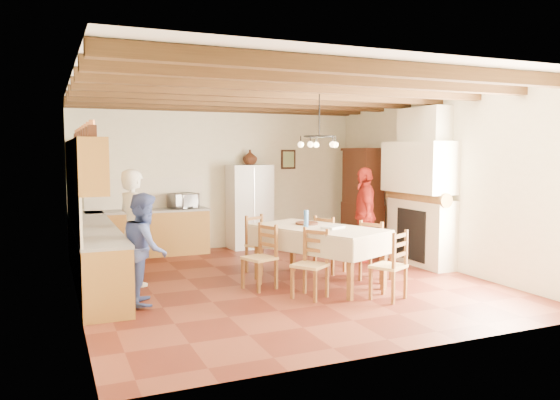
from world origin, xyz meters
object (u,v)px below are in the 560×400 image
Objects in this scene: person_man at (134,227)px; refrigerator at (248,206)px; chair_right_near at (376,250)px; chair_end_far at (261,244)px; person_woman_blue at (145,248)px; hutch at (362,198)px; chair_left_near at (310,264)px; chair_right_far at (330,244)px; chair_left_far at (259,257)px; microwave at (183,201)px; chair_end_near at (388,265)px; person_woman_red at (364,215)px; dining_table at (319,233)px.

refrigerator is at bearing -70.95° from person_man.
chair_end_far is at bearing 19.23° from chair_right_near.
person_man is at bearing 8.98° from person_woman_blue.
hutch is 4.23m from chair_left_near.
person_woman_blue reaches higher than chair_right_far.
chair_left_far is 1.89m from chair_right_near.
person_man is at bearing 41.20° from chair_right_near.
chair_right_near is 4.17m from microwave.
microwave is at bearing 170.73° from hutch.
refrigerator reaches higher than chair_end_near.
person_man is at bearing -138.47° from microwave.
chair_right_far is at bearing -67.75° from person_woman_blue.
chair_left_far is 1.79× the size of microwave.
chair_right_near is (0.84, -3.59, -0.39)m from refrigerator.
microwave is at bearing -96.19° from chair_end_near.
chair_right_far is 1.00× the size of chair_end_near.
chair_right_near is (1.41, 0.52, 0.00)m from chair_left_near.
chair_left_near is at bearing -96.65° from person_woman_blue.
person_woman_blue is at bearing 76.45° from chair_right_far.
chair_right_near is 0.55× the size of person_woman_red.
chair_end_far is at bearing -89.67° from microwave.
dining_table is at bearing -79.49° from person_woman_blue.
chair_right_far is 0.55× the size of person_woman_red.
dining_table is 2.36× the size of chair_right_far.
hutch reaches higher than chair_right_far.
chair_end_far is at bearing 146.96° from chair_left_near.
person_woman_red is at bearing -142.62° from chair_end_near.
person_woman_red is at bearing -116.03° from hutch.
chair_left_near is 1.00× the size of chair_end_near.
chair_left_near is 1.00× the size of chair_right_near.
hutch reaches higher than chair_end_far.
chair_right_near is at bearing -76.35° from microwave.
chair_left_far is 1.95m from person_man.
person_woman_blue reaches higher than microwave.
chair_right_near is at bearing -64.92° from chair_end_far.
hutch reaches higher than chair_right_near.
chair_left_near is (-0.58, -4.11, -0.39)m from refrigerator.
chair_right_far is 3.25m from person_woman_blue.
person_woman_red is at bearing -87.22° from chair_right_far.
microwave is (-1.86, 2.68, 0.57)m from chair_right_far.
chair_end_near is at bearing 29.35° from chair_left_near.
dining_table is 2.36× the size of chair_left_near.
refrigerator reaches higher than chair_right_near.
chair_right_near is at bearing -81.84° from person_woman_blue.
chair_right_near is (-1.36, -2.61, -0.57)m from hutch.
dining_table is 4.24× the size of microwave.
chair_left_far is at bearing -41.25° from person_woman_red.
hutch is 4.07m from chair_left_far.
microwave is at bearing -11.25° from person_woman_blue.
hutch reaches higher than chair_left_near.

